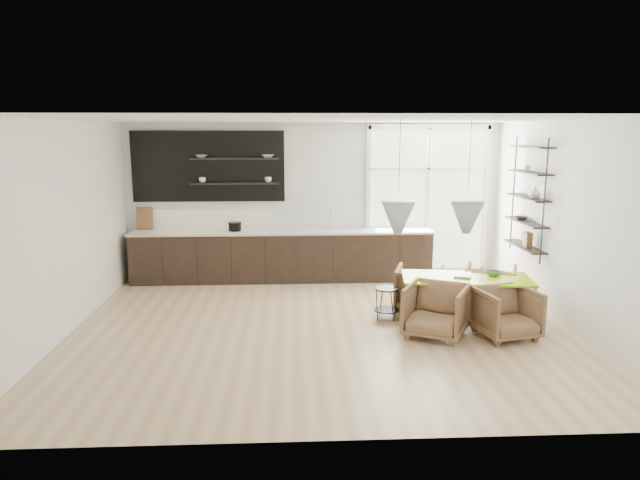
{
  "coord_description": "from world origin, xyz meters",
  "views": [
    {
      "loc": [
        -0.42,
        -7.7,
        2.77
      ],
      "look_at": [
        -0.0,
        0.6,
        1.15
      ],
      "focal_mm": 32.0,
      "sensor_mm": 36.0,
      "label": 1
    }
  ],
  "objects_px": {
    "armchair_front_right": "(506,313)",
    "wire_stool": "(387,299)",
    "dining_table": "(466,280)",
    "armchair_back_left": "(419,288)",
    "armchair_back_right": "(490,288)",
    "armchair_front_left": "(436,311)"
  },
  "relations": [
    {
      "from": "armchair_back_right",
      "to": "wire_stool",
      "type": "distance_m",
      "value": 1.71
    },
    {
      "from": "armchair_front_right",
      "to": "armchair_back_right",
      "type": "bearing_deg",
      "value": 68.14
    },
    {
      "from": "armchair_front_right",
      "to": "dining_table",
      "type": "bearing_deg",
      "value": 105.47
    },
    {
      "from": "dining_table",
      "to": "armchair_front_left",
      "type": "relative_size",
      "value": 2.43
    },
    {
      "from": "armchair_back_left",
      "to": "wire_stool",
      "type": "height_order",
      "value": "armchair_back_left"
    },
    {
      "from": "armchair_back_right",
      "to": "armchair_front_left",
      "type": "relative_size",
      "value": 0.98
    },
    {
      "from": "armchair_back_left",
      "to": "wire_stool",
      "type": "bearing_deg",
      "value": 56.11
    },
    {
      "from": "dining_table",
      "to": "armchair_front_left",
      "type": "height_order",
      "value": "armchair_front_left"
    },
    {
      "from": "armchair_back_left",
      "to": "armchair_front_left",
      "type": "xyz_separation_m",
      "value": [
        -0.05,
        -1.24,
        0.02
      ]
    },
    {
      "from": "armchair_front_left",
      "to": "armchair_front_right",
      "type": "bearing_deg",
      "value": 22.93
    },
    {
      "from": "armchair_back_right",
      "to": "armchair_back_left",
      "type": "bearing_deg",
      "value": 15.89
    },
    {
      "from": "armchair_back_right",
      "to": "armchair_front_left",
      "type": "xyz_separation_m",
      "value": [
        -1.13,
        -1.11,
        0.01
      ]
    },
    {
      "from": "armchair_back_left",
      "to": "armchair_front_left",
      "type": "relative_size",
      "value": 0.93
    },
    {
      "from": "armchair_back_left",
      "to": "armchair_front_right",
      "type": "relative_size",
      "value": 0.98
    },
    {
      "from": "armchair_front_right",
      "to": "wire_stool",
      "type": "distance_m",
      "value": 1.71
    },
    {
      "from": "armchair_front_left",
      "to": "armchair_back_left",
      "type": "bearing_deg",
      "value": 115.83
    },
    {
      "from": "armchair_back_left",
      "to": "wire_stool",
      "type": "xyz_separation_m",
      "value": [
        -0.59,
        -0.47,
        -0.03
      ]
    },
    {
      "from": "dining_table",
      "to": "wire_stool",
      "type": "bearing_deg",
      "value": 178.55
    },
    {
      "from": "dining_table",
      "to": "armchair_back_right",
      "type": "height_order",
      "value": "armchair_back_right"
    },
    {
      "from": "armchair_back_right",
      "to": "wire_stool",
      "type": "bearing_deg",
      "value": 34.07
    },
    {
      "from": "dining_table",
      "to": "armchair_front_right",
      "type": "xyz_separation_m",
      "value": [
        0.35,
        -0.66,
        -0.28
      ]
    },
    {
      "from": "armchair_back_right",
      "to": "armchair_front_right",
      "type": "height_order",
      "value": "armchair_back_right"
    }
  ]
}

